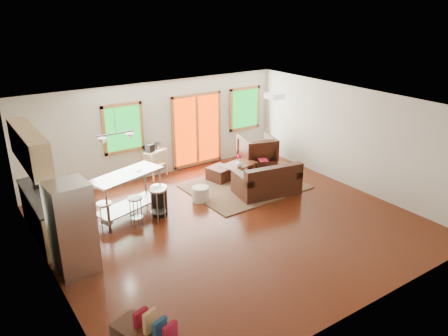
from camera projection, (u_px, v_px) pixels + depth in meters
floor at (232, 223)px, 9.62m from camera, size 7.50×7.00×0.02m
ceiling at (232, 106)px, 8.67m from camera, size 7.50×7.00×0.02m
back_wall at (158, 129)px, 11.86m from camera, size 7.50×0.02×2.60m
left_wall at (45, 214)px, 7.18m from camera, size 0.02×7.00×2.60m
right_wall at (353, 138)px, 11.11m from camera, size 0.02×7.00×2.60m
front_wall at (368, 239)px, 6.43m from camera, size 7.50×0.02×2.60m
window_left at (123, 128)px, 11.22m from camera, size 1.10×0.05×1.30m
french_doors at (197, 130)px, 12.52m from camera, size 1.60×0.05×2.10m
window_right at (245, 108)px, 13.26m from camera, size 1.10×0.05×1.30m
rug at (245, 187)px, 11.43m from camera, size 2.94×2.30×0.03m
loveseat at (267, 182)px, 10.92m from camera, size 1.68×1.12×0.83m
coffee_table at (239, 166)px, 11.97m from camera, size 1.08×0.79×0.39m
armchair at (257, 150)px, 12.76m from camera, size 1.16×1.12×0.99m
ottoman at (220, 174)px, 11.80m from camera, size 0.69×0.69×0.38m
pouf at (200, 194)px, 10.61m from camera, size 0.43×0.43×0.36m
vase at (239, 162)px, 11.67m from camera, size 0.25×0.25×0.35m
book at (259, 156)px, 12.07m from camera, size 0.23×0.12×0.31m
cabinets at (42, 195)px, 8.77m from camera, size 0.64×2.24×2.30m
refrigerator at (73, 228)px, 7.64m from camera, size 0.74×0.71×1.72m
island at (127, 188)px, 9.63m from camera, size 1.77×1.12×1.04m
cup at (139, 172)px, 9.68m from camera, size 0.13×0.11×0.13m
bar_stool_a at (105, 210)px, 9.06m from camera, size 0.40×0.40×0.68m
bar_stool_b at (135, 205)px, 9.32m from camera, size 0.34×0.34×0.67m
bar_stool_c at (158, 197)px, 9.49m from camera, size 0.44×0.44×0.78m
trash_can at (159, 201)px, 9.84m from camera, size 0.41×0.41×0.70m
kitchen_cart at (154, 154)px, 11.82m from camera, size 0.77×0.65×1.00m
ceiling_flush at (274, 96)px, 10.00m from camera, size 0.35×0.35×0.12m
pendant_light at (116, 138)px, 9.10m from camera, size 0.80×0.18×0.79m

